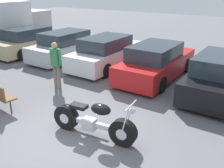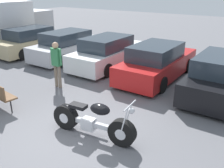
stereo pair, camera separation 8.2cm
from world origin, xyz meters
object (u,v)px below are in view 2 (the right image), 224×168
object	(u,v)px
person_standing	(57,61)
motorcycle	(92,121)
parked_car_silver	(69,46)
parked_car_white	(109,53)
parked_car_champagne	(33,41)
parked_car_red	(157,62)
parked_car_black	(222,76)

from	to	relation	value
person_standing	motorcycle	bearing A→B (deg)	-31.13
motorcycle	parked_car_silver	xyz separation A→B (m)	(-5.54, 5.10, 0.23)
parked_car_silver	parked_car_white	size ratio (longest dim) A/B	1.00
motorcycle	parked_car_champagne	bearing A→B (deg)	149.23
parked_car_white	parked_car_red	world-z (taller)	same
parked_car_white	person_standing	bearing A→B (deg)	-91.66
parked_car_white	person_standing	world-z (taller)	person_standing
parked_car_champagne	parked_car_red	distance (m)	7.59
parked_car_red	person_standing	distance (m)	4.01
parked_car_champagne	parked_car_black	world-z (taller)	same
motorcycle	person_standing	world-z (taller)	person_standing
motorcycle	person_standing	xyz separation A→B (m)	(-3.10, 1.88, 0.59)
parked_car_champagne	parked_car_black	size ratio (longest dim) A/B	1.00
parked_car_champagne	person_standing	size ratio (longest dim) A/B	2.62
parked_car_white	parked_car_black	size ratio (longest dim) A/B	1.00
parked_car_white	parked_car_red	size ratio (longest dim) A/B	1.00
motorcycle	parked_car_white	bearing A→B (deg)	120.58
motorcycle	parked_car_white	size ratio (longest dim) A/B	0.52
parked_car_white	person_standing	distance (m)	3.24
motorcycle	person_standing	distance (m)	3.67
parked_car_silver	person_standing	world-z (taller)	person_standing
parked_car_white	parked_car_black	bearing A→B (deg)	-5.21
parked_car_white	parked_car_red	xyz separation A→B (m)	(2.53, -0.20, 0.00)
parked_car_white	parked_car_silver	bearing A→B (deg)	179.93
parked_car_champagne	parked_car_silver	distance (m)	2.55
parked_car_champagne	parked_car_red	size ratio (longest dim) A/B	1.00
parked_car_red	parked_car_champagne	bearing A→B (deg)	-179.35
parked_car_black	motorcycle	bearing A→B (deg)	-113.86
parked_car_champagne	parked_car_white	size ratio (longest dim) A/B	1.00
motorcycle	parked_car_black	xyz separation A→B (m)	(2.05, 4.63, 0.23)
motorcycle	parked_car_silver	size ratio (longest dim) A/B	0.52
parked_car_silver	parked_car_white	world-z (taller)	same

